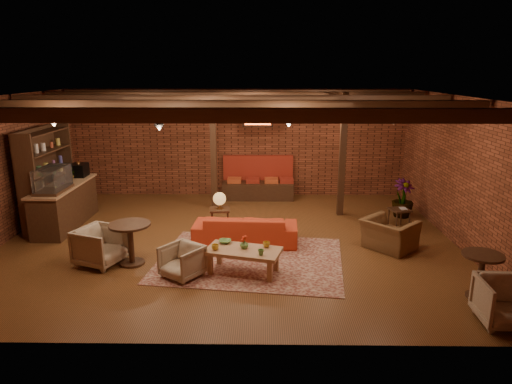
{
  "coord_description": "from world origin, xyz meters",
  "views": [
    {
      "loc": [
        0.73,
        -9.63,
        3.73
      ],
      "look_at": [
        0.59,
        0.2,
        1.1
      ],
      "focal_mm": 32.0,
      "sensor_mm": 36.0,
      "label": 1
    }
  ],
  "objects_px": {
    "side_table_lamp": "(220,202)",
    "round_table_right": "(481,269)",
    "armchair_a": "(100,244)",
    "sofa": "(246,229)",
    "plant_tall": "(406,161)",
    "armchair_far": "(506,300)",
    "armchair_b": "(182,260)",
    "round_table_left": "(130,237)",
    "side_table_book": "(400,210)",
    "coffee_table": "(243,252)",
    "armchair_right": "(390,229)"
  },
  "relations": [
    {
      "from": "armchair_b",
      "to": "armchair_far",
      "type": "bearing_deg",
      "value": 19.32
    },
    {
      "from": "plant_tall",
      "to": "side_table_lamp",
      "type": "bearing_deg",
      "value": -165.46
    },
    {
      "from": "coffee_table",
      "to": "round_table_right",
      "type": "xyz_separation_m",
      "value": [
        4.03,
        -0.92,
        0.1
      ]
    },
    {
      "from": "coffee_table",
      "to": "round_table_right",
      "type": "bearing_deg",
      "value": -12.86
    },
    {
      "from": "armchair_a",
      "to": "sofa",
      "type": "bearing_deg",
      "value": -46.34
    },
    {
      "from": "round_table_left",
      "to": "side_table_book",
      "type": "height_order",
      "value": "round_table_left"
    },
    {
      "from": "round_table_left",
      "to": "sofa",
      "type": "bearing_deg",
      "value": 27.46
    },
    {
      "from": "round_table_left",
      "to": "armchair_far",
      "type": "bearing_deg",
      "value": -18.79
    },
    {
      "from": "round_table_left",
      "to": "round_table_right",
      "type": "distance_m",
      "value": 6.38
    },
    {
      "from": "armchair_a",
      "to": "armchair_far",
      "type": "bearing_deg",
      "value": -85.82
    },
    {
      "from": "round_table_left",
      "to": "armchair_b",
      "type": "xyz_separation_m",
      "value": [
        1.11,
        -0.57,
        -0.23
      ]
    },
    {
      "from": "round_table_right",
      "to": "plant_tall",
      "type": "xyz_separation_m",
      "value": [
        0.0,
        4.41,
        0.97
      ]
    },
    {
      "from": "side_table_lamp",
      "to": "armchair_far",
      "type": "distance_m",
      "value": 6.18
    },
    {
      "from": "round_table_right",
      "to": "armchair_far",
      "type": "height_order",
      "value": "armchair_far"
    },
    {
      "from": "armchair_right",
      "to": "coffee_table",
      "type": "bearing_deg",
      "value": 68.79
    },
    {
      "from": "side_table_book",
      "to": "plant_tall",
      "type": "distance_m",
      "value": 1.43
    },
    {
      "from": "sofa",
      "to": "armchair_right",
      "type": "distance_m",
      "value": 3.11
    },
    {
      "from": "armchair_a",
      "to": "armchair_far",
      "type": "relative_size",
      "value": 1.06
    },
    {
      "from": "coffee_table",
      "to": "side_table_lamp",
      "type": "relative_size",
      "value": 1.57
    },
    {
      "from": "coffee_table",
      "to": "round_table_left",
      "type": "bearing_deg",
      "value": 170.57
    },
    {
      "from": "side_table_lamp",
      "to": "round_table_right",
      "type": "distance_m",
      "value": 5.67
    },
    {
      "from": "side_table_book",
      "to": "armchair_far",
      "type": "relative_size",
      "value": 0.7
    },
    {
      "from": "round_table_right",
      "to": "side_table_book",
      "type": "bearing_deg",
      "value": 95.65
    },
    {
      "from": "plant_tall",
      "to": "armchair_far",
      "type": "bearing_deg",
      "value": -90.0
    },
    {
      "from": "armchair_b",
      "to": "plant_tall",
      "type": "bearing_deg",
      "value": 71.82
    },
    {
      "from": "sofa",
      "to": "side_table_book",
      "type": "height_order",
      "value": "sofa"
    },
    {
      "from": "side_table_lamp",
      "to": "round_table_left",
      "type": "relative_size",
      "value": 1.15
    },
    {
      "from": "side_table_lamp",
      "to": "coffee_table",
      "type": "bearing_deg",
      "value": -74.29
    },
    {
      "from": "armchair_far",
      "to": "plant_tall",
      "type": "height_order",
      "value": "plant_tall"
    },
    {
      "from": "armchair_far",
      "to": "armchair_a",
      "type": "bearing_deg",
      "value": 165.81
    },
    {
      "from": "coffee_table",
      "to": "plant_tall",
      "type": "relative_size",
      "value": 0.51
    },
    {
      "from": "sofa",
      "to": "armchair_a",
      "type": "xyz_separation_m",
      "value": [
        -2.82,
        -1.16,
        0.09
      ]
    },
    {
      "from": "armchair_b",
      "to": "side_table_book",
      "type": "relative_size",
      "value": 1.24
    },
    {
      "from": "round_table_left",
      "to": "armchair_far",
      "type": "xyz_separation_m",
      "value": [
        6.25,
        -2.13,
        -0.18
      ]
    },
    {
      "from": "sofa",
      "to": "armchair_far",
      "type": "relative_size",
      "value": 2.89
    },
    {
      "from": "sofa",
      "to": "side_table_book",
      "type": "relative_size",
      "value": 4.14
    },
    {
      "from": "round_table_left",
      "to": "armchair_b",
      "type": "distance_m",
      "value": 1.27
    },
    {
      "from": "coffee_table",
      "to": "round_table_right",
      "type": "distance_m",
      "value": 4.13
    },
    {
      "from": "sofa",
      "to": "round_table_left",
      "type": "relative_size",
      "value": 2.7
    },
    {
      "from": "armchair_right",
      "to": "side_table_book",
      "type": "xyz_separation_m",
      "value": [
        0.6,
        1.34,
        0.01
      ]
    },
    {
      "from": "armchair_right",
      "to": "side_table_book",
      "type": "distance_m",
      "value": 1.47
    },
    {
      "from": "side_table_lamp",
      "to": "plant_tall",
      "type": "bearing_deg",
      "value": 14.54
    },
    {
      "from": "side_table_book",
      "to": "round_table_left",
      "type": "bearing_deg",
      "value": -159.5
    },
    {
      "from": "round_table_right",
      "to": "armchair_b",
      "type": "bearing_deg",
      "value": 172.07
    },
    {
      "from": "round_table_right",
      "to": "plant_tall",
      "type": "distance_m",
      "value": 4.52
    },
    {
      "from": "sofa",
      "to": "round_table_right",
      "type": "xyz_separation_m",
      "value": [
        4.04,
        -2.44,
        0.19
      ]
    },
    {
      "from": "side_table_lamp",
      "to": "armchair_far",
      "type": "height_order",
      "value": "side_table_lamp"
    },
    {
      "from": "sofa",
      "to": "side_table_book",
      "type": "distance_m",
      "value": 3.84
    },
    {
      "from": "armchair_right",
      "to": "round_table_right",
      "type": "relative_size",
      "value": 1.29
    },
    {
      "from": "plant_tall",
      "to": "armchair_a",
      "type": "bearing_deg",
      "value": -155.46
    }
  ]
}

